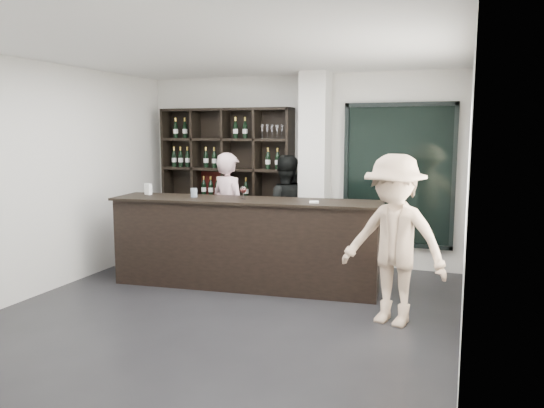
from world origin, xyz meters
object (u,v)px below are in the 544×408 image
at_px(taster_black, 285,210).
at_px(customer, 394,240).
at_px(wine_shelf, 226,184).
at_px(taster_pink, 229,211).
at_px(tasting_counter, 245,243).

distance_m(taster_black, customer, 2.76).
relative_size(wine_shelf, taster_pink, 1.38).
bearing_deg(tasting_counter, customer, -24.95).
relative_size(taster_pink, customer, 0.96).
bearing_deg(customer, taster_pink, 167.85).
bearing_deg(tasting_counter, wine_shelf, 117.23).
xyz_separation_m(taster_black, customer, (1.90, -2.00, 0.06)).
relative_size(wine_shelf, tasting_counter, 0.68).
height_order(tasting_counter, customer, customer).
distance_m(tasting_counter, taster_pink, 0.99).
distance_m(wine_shelf, customer, 3.67).
bearing_deg(taster_black, tasting_counter, 64.42).
distance_m(tasting_counter, customer, 2.14).
xyz_separation_m(tasting_counter, customer, (2.00, -0.70, 0.32)).
bearing_deg(customer, taster_black, 150.73).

